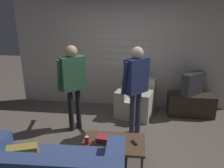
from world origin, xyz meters
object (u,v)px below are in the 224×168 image
object	(u,v)px
coffee_table	(114,144)
person_right_standing	(136,80)
book_stack	(104,140)
spare_remote	(134,143)
tv	(193,84)
armchair_beige	(136,100)
soda_can	(87,140)
person_left_standing	(73,78)

from	to	relation	value
coffee_table	person_right_standing	world-z (taller)	person_right_standing
book_stack	spare_remote	size ratio (longest dim) A/B	1.87
coffee_table	tv	xyz separation A→B (m)	(1.56, 1.94, 0.41)
armchair_beige	soda_can	xyz separation A→B (m)	(-0.70, -1.93, 0.11)
tv	book_stack	size ratio (longest dim) A/B	2.49
tv	spare_remote	xyz separation A→B (m)	(-1.24, -1.93, -0.36)
book_stack	armchair_beige	bearing A→B (deg)	76.88
coffee_table	person_left_standing	world-z (taller)	person_left_standing
tv	person_left_standing	bearing A→B (deg)	-24.74
person_left_standing	book_stack	bearing A→B (deg)	-95.51
person_left_standing	soda_can	xyz separation A→B (m)	(0.51, -1.08, -0.64)
tv	person_right_standing	distance (m)	1.63
tv	coffee_table	bearing A→B (deg)	5.14
coffee_table	soda_can	size ratio (longest dim) A/B	7.54
tv	person_right_standing	xyz separation A→B (m)	(-1.26, -0.98, 0.34)
coffee_table	person_left_standing	size ratio (longest dim) A/B	0.56
coffee_table	spare_remote	bearing A→B (deg)	0.50
person_right_standing	book_stack	world-z (taller)	person_right_standing
book_stack	soda_can	world-z (taller)	book_stack
armchair_beige	person_left_standing	xyz separation A→B (m)	(-1.21, -0.85, 0.75)
person_right_standing	person_left_standing	bearing A→B (deg)	131.81
book_stack	spare_remote	xyz separation A→B (m)	(0.45, 0.07, -0.06)
coffee_table	book_stack	world-z (taller)	book_stack
coffee_table	soda_can	xyz separation A→B (m)	(-0.39, -0.10, 0.10)
coffee_table	person_right_standing	size ratio (longest dim) A/B	0.56
person_right_standing	soda_can	bearing A→B (deg)	-170.31
armchair_beige	soda_can	size ratio (longest dim) A/B	7.61
armchair_beige	tv	bearing A→B (deg)	-160.54
coffee_table	tv	size ratio (longest dim) A/B	1.56
person_right_standing	book_stack	xyz separation A→B (m)	(-0.43, -1.03, -0.64)
armchair_beige	soda_can	bearing A→B (deg)	84.72
coffee_table	book_stack	xyz separation A→B (m)	(-0.13, -0.07, 0.11)
armchair_beige	person_right_standing	bearing A→B (deg)	103.93
tv	book_stack	xyz separation A→B (m)	(-1.69, -2.01, -0.30)
person_left_standing	spare_remote	distance (m)	1.70
book_stack	spare_remote	bearing A→B (deg)	9.42
spare_remote	book_stack	bearing A→B (deg)	155.96
spare_remote	tv	bearing A→B (deg)	23.80
tv	armchair_beige	bearing A→B (deg)	-41.24
coffee_table	tv	world-z (taller)	tv
soda_can	spare_remote	world-z (taller)	soda_can
soda_can	spare_remote	bearing A→B (deg)	8.33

